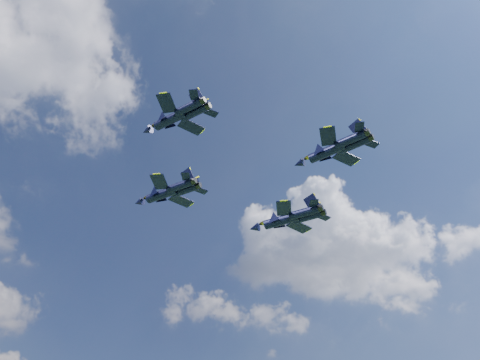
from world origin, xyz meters
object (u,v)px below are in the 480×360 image
object	(u,v)px
jet_right	(279,221)
jet_lead	(160,195)
jet_left	(168,120)
jet_slot	(325,153)

from	to	relation	value
jet_right	jet_lead	bearing A→B (deg)	136.03
jet_left	jet_slot	size ratio (longest dim) A/B	0.92
jet_lead	jet_left	size ratio (longest dim) A/B	1.15
jet_lead	jet_right	size ratio (longest dim) A/B	0.90
jet_left	jet_slot	world-z (taller)	jet_left
jet_left	jet_slot	distance (m)	26.17
jet_lead	jet_right	xyz separation A→B (m)	(23.21, -8.88, -1.18)
jet_left	jet_slot	bearing A→B (deg)	-45.16
jet_lead	jet_slot	world-z (taller)	jet_lead
jet_lead	jet_right	bearing A→B (deg)	-43.26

